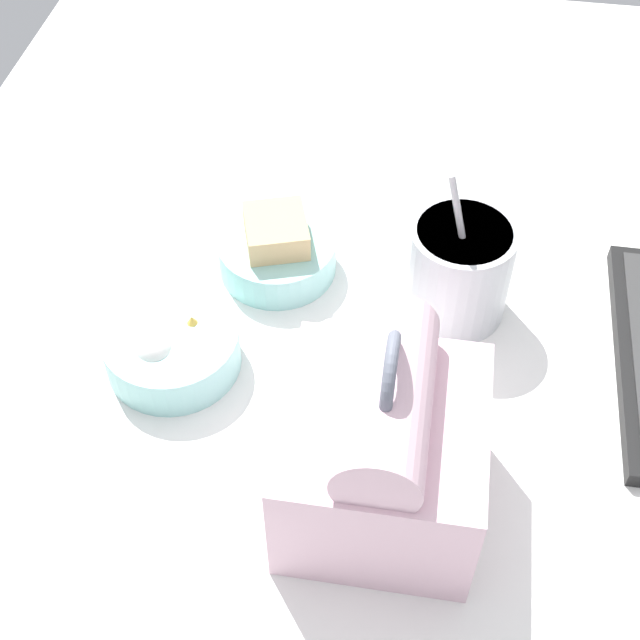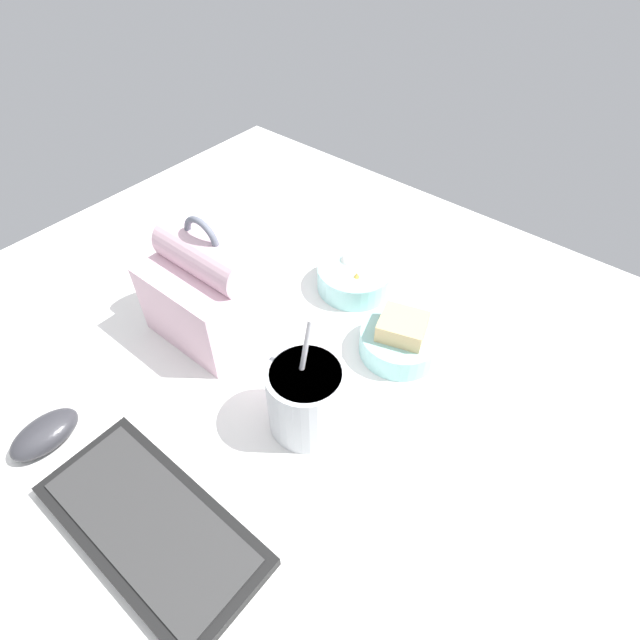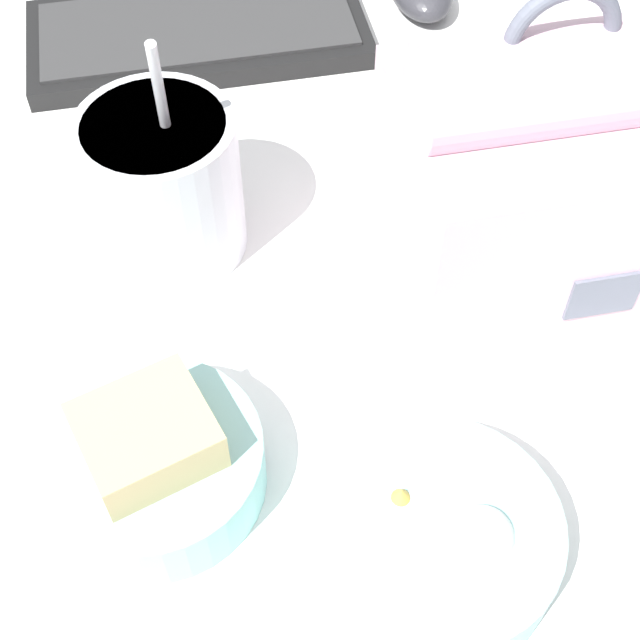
{
  "view_description": "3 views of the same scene",
  "coord_description": "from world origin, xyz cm",
  "views": [
    {
      "loc": [
        62.25,
        4.89,
        73.23
      ],
      "look_at": [
        5.16,
        -4.16,
        7.0
      ],
      "focal_mm": 50.0,
      "sensor_mm": 36.0,
      "label": 1
    },
    {
      "loc": [
        -29.99,
        38.44,
        63.76
      ],
      "look_at": [
        5.16,
        -4.16,
        7.0
      ],
      "focal_mm": 28.0,
      "sensor_mm": 36.0,
      "label": 2
    },
    {
      "loc": [
        -1.43,
        -37.0,
        51.21
      ],
      "look_at": [
        5.16,
        -4.16,
        7.0
      ],
      "focal_mm": 50.0,
      "sensor_mm": 36.0,
      "label": 3
    }
  ],
  "objects": [
    {
      "name": "desk_surface",
      "position": [
        0.0,
        0.0,
        1.0
      ],
      "size": [
        140.0,
        110.0,
        2.0
      ],
      "color": "white",
      "rests_on": "ground"
    },
    {
      "name": "lunch_bag",
      "position": [
        21.06,
        3.69,
        10.01
      ],
      "size": [
        17.62,
        16.9,
        21.47
      ],
      "color": "beige",
      "rests_on": "desk_surface"
    },
    {
      "name": "bento_bowl_sandwich",
      "position": [
        -6.04,
        -10.7,
        4.71
      ],
      "size": [
        12.94,
        12.94,
        7.26
      ],
      "color": "#93D1CC",
      "rests_on": "desk_surface"
    },
    {
      "name": "bento_bowl_snacks",
      "position": [
        8.84,
        -18.5,
        4.48
      ],
      "size": [
        13.62,
        13.62,
        5.96
      ],
      "color": "#93D1CC",
      "rests_on": "desk_surface"
    },
    {
      "name": "soup_cup",
      "position": [
        -3.22,
        8.94,
        7.82
      ],
      "size": [
        10.81,
        10.81,
        18.67
      ],
      "color": "silver",
      "rests_on": "desk_surface"
    }
  ]
}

